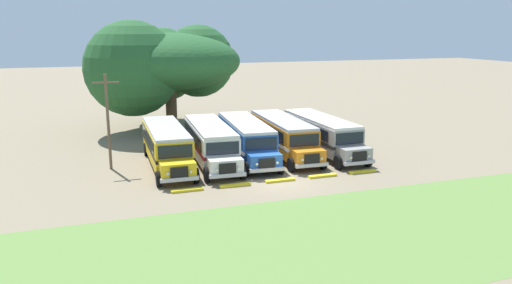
{
  "coord_description": "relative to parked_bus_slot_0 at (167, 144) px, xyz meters",
  "views": [
    {
      "loc": [
        -11.62,
        -28.7,
        9.72
      ],
      "look_at": [
        0.0,
        4.75,
        1.6
      ],
      "focal_mm": 34.79,
      "sensor_mm": 36.0,
      "label": 1
    }
  ],
  "objects": [
    {
      "name": "utility_pole",
      "position": [
        -3.93,
        0.35,
        2.02
      ],
      "size": [
        1.8,
        0.2,
        6.72
      ],
      "color": "brown",
      "rests_on": "ground_plane"
    },
    {
      "name": "curb_wheelstop_2",
      "position": [
        6.29,
        -6.37,
        -1.51
      ],
      "size": [
        2.0,
        0.36,
        0.15
      ],
      "primitive_type": "cube",
      "color": "yellow",
      "rests_on": "ground_plane"
    },
    {
      "name": "parked_bus_slot_0",
      "position": [
        0.0,
        0.0,
        0.0
      ],
      "size": [
        2.94,
        10.87,
        2.82
      ],
      "rotation": [
        0.0,
        0.0,
        -1.6
      ],
      "color": "yellow",
      "rests_on": "ground_plane"
    },
    {
      "name": "ground_plane",
      "position": [
        6.29,
        -6.32,
        -1.58
      ],
      "size": [
        220.0,
        220.0,
        0.0
      ],
      "primitive_type": "plane",
      "color": "#84755B"
    },
    {
      "name": "parked_bus_slot_1",
      "position": [
        3.23,
        -0.17,
        0.0
      ],
      "size": [
        3.23,
        10.92,
        2.82
      ],
      "rotation": [
        0.0,
        0.0,
        -1.63
      ],
      "color": "silver",
      "rests_on": "ground_plane"
    },
    {
      "name": "foreground_grass_strip",
      "position": [
        6.29,
        -15.56,
        -1.58
      ],
      "size": [
        80.0,
        11.52,
        0.01
      ],
      "primitive_type": "cube",
      "color": "olive",
      "rests_on": "ground_plane"
    },
    {
      "name": "parked_bus_slot_4",
      "position": [
        12.33,
        -0.23,
        0.0
      ],
      "size": [
        2.77,
        10.85,
        2.82
      ],
      "rotation": [
        0.0,
        0.0,
        -1.56
      ],
      "color": "#9E9993",
      "rests_on": "ground_plane"
    },
    {
      "name": "curb_wheelstop_1",
      "position": [
        3.23,
        -6.37,
        -1.51
      ],
      "size": [
        2.0,
        0.36,
        0.15
      ],
      "primitive_type": "cube",
      "color": "yellow",
      "rests_on": "ground_plane"
    },
    {
      "name": "curb_wheelstop_3",
      "position": [
        9.36,
        -6.37,
        -1.51
      ],
      "size": [
        2.0,
        0.36,
        0.15
      ],
      "primitive_type": "cube",
      "color": "yellow",
      "rests_on": "ground_plane"
    },
    {
      "name": "broad_shade_tree",
      "position": [
        2.09,
        14.04,
        4.76
      ],
      "size": [
        14.93,
        14.25,
        10.54
      ],
      "color": "brown",
      "rests_on": "ground_plane"
    },
    {
      "name": "parked_bus_slot_2",
      "position": [
        6.13,
        0.2,
        0.0
      ],
      "size": [
        3.39,
        10.95,
        2.82
      ],
      "rotation": [
        0.0,
        0.0,
        -1.65
      ],
      "color": "#23519E",
      "rests_on": "ground_plane"
    },
    {
      "name": "parked_bus_slot_3",
      "position": [
        9.22,
        0.27,
        0.0
      ],
      "size": [
        3.06,
        10.89,
        2.82
      ],
      "rotation": [
        0.0,
        0.0,
        -1.61
      ],
      "color": "orange",
      "rests_on": "ground_plane"
    },
    {
      "name": "curb_wheelstop_4",
      "position": [
        12.42,
        -6.37,
        -1.51
      ],
      "size": [
        2.0,
        0.36,
        0.15
      ],
      "primitive_type": "cube",
      "color": "yellow",
      "rests_on": "ground_plane"
    },
    {
      "name": "curb_wheelstop_0",
      "position": [
        0.16,
        -6.37,
        -1.51
      ],
      "size": [
        2.0,
        0.36,
        0.15
      ],
      "primitive_type": "cube",
      "color": "yellow",
      "rests_on": "ground_plane"
    }
  ]
}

